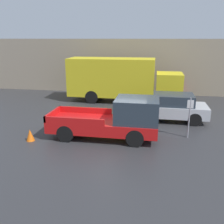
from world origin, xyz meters
TOP-DOWN VIEW (x-y plane):
  - ground_plane at (0.00, 0.00)m, footprint 60.00×60.00m
  - building_wall at (0.00, 10.07)m, footprint 28.00×0.15m
  - pickup_truck at (-0.19, -0.40)m, footprint 5.28×1.97m
  - car at (2.63, 2.95)m, footprint 4.22×1.94m
  - delivery_truck at (-1.03, 7.03)m, footprint 8.51×2.33m
  - parking_sign at (3.33, 0.26)m, footprint 0.30×0.07m
  - newspaper_box at (3.65, 9.74)m, footprint 0.45×0.40m
  - traffic_cone at (-4.14, -1.46)m, footprint 0.39×0.39m

SIDE VIEW (x-z plane):
  - ground_plane at x=0.00m, z-range 0.00..0.00m
  - traffic_cone at x=-4.14m, z-range 0.00..0.57m
  - newspaper_box at x=3.65m, z-range 0.00..1.13m
  - car at x=2.63m, z-range 0.02..1.60m
  - pickup_truck at x=-0.19m, z-range -0.06..1.97m
  - parking_sign at x=3.33m, z-range 0.14..2.15m
  - delivery_truck at x=-1.03m, z-range 0.12..3.40m
  - building_wall at x=0.00m, z-range 0.00..4.67m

